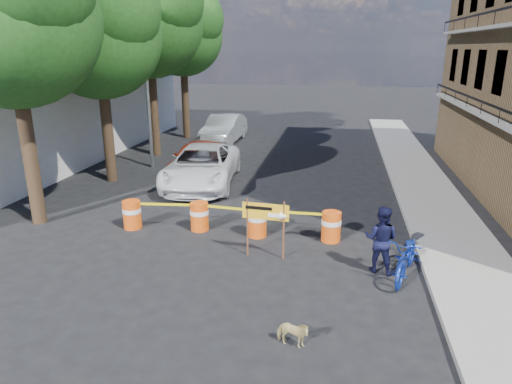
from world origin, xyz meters
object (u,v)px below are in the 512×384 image
at_px(suv_white, 202,166).
at_px(sedan_red, 197,157).
at_px(bicycle, 409,237).
at_px(sedan_silver, 224,129).
at_px(barrel_mid_left, 199,216).
at_px(pedestrian, 381,239).
at_px(barrel_mid_right, 257,222).
at_px(detour_sign, 271,217).
at_px(barrel_far_right, 331,226).
at_px(barrel_far_left, 132,214).
at_px(dog, 292,334).

bearing_deg(suv_white, sedan_red, 108.05).
relative_size(bicycle, sedan_silver, 0.43).
xyz_separation_m(barrel_mid_left, bicycle, (5.97, -2.06, 0.61)).
bearing_deg(pedestrian, barrel_mid_left, -1.68).
bearing_deg(barrel_mid_right, sedan_red, 120.79).
relative_size(barrel_mid_left, detour_sign, 0.55).
xyz_separation_m(sedan_red, sedan_silver, (-0.48, 7.00, 0.10)).
distance_m(barrel_mid_left, detour_sign, 3.01).
distance_m(barrel_far_right, bicycle, 2.78).
relative_size(pedestrian, bicycle, 0.81).
height_order(pedestrian, sedan_red, pedestrian).
bearing_deg(sedan_red, barrel_mid_right, -56.07).
distance_m(barrel_mid_right, barrel_far_right, 2.20).
bearing_deg(bicycle, barrel_mid_right, 172.98).
bearing_deg(detour_sign, suv_white, 125.22).
relative_size(detour_sign, pedestrian, 0.93).
relative_size(detour_sign, suv_white, 0.28).
relative_size(barrel_far_left, barrel_far_right, 1.00).
xyz_separation_m(barrel_far_left, bicycle, (8.11, -1.83, 0.61)).
height_order(barrel_far_right, sedan_silver, sedan_silver).
bearing_deg(barrel_far_left, barrel_far_right, 1.03).
distance_m(barrel_far_left, pedestrian, 7.65).
height_order(barrel_mid_right, sedan_red, sedan_red).
bearing_deg(barrel_far_right, dog, -96.49).
xyz_separation_m(detour_sign, suv_white, (-3.84, 6.34, -0.39)).
bearing_deg(barrel_far_right, sedan_silver, 116.05).
bearing_deg(dog, suv_white, 36.75).
xyz_separation_m(barrel_far_left, barrel_mid_right, (4.01, 0.07, 0.00)).
distance_m(barrel_far_left, barrel_mid_left, 2.15).
bearing_deg(detour_sign, sedan_silver, 112.69).
bearing_deg(barrel_mid_left, suv_white, 105.86).
distance_m(detour_sign, sedan_red, 9.37).
distance_m(barrel_mid_right, sedan_red, 7.85).
relative_size(barrel_mid_right, dog, 1.35).
xyz_separation_m(barrel_mid_right, detour_sign, (0.61, -1.39, 0.71)).
distance_m(pedestrian, sedan_red, 11.26).
height_order(barrel_far_left, pedestrian, pedestrian).
relative_size(barrel_far_left, sedan_red, 0.21).
distance_m(barrel_far_left, bicycle, 8.33).
bearing_deg(detour_sign, sedan_red, 123.70).
distance_m(barrel_far_left, dog, 7.58).
bearing_deg(sedan_silver, barrel_far_left, -86.42).
xyz_separation_m(barrel_far_right, pedestrian, (1.26, -1.71, 0.41)).
bearing_deg(barrel_mid_left, bicycle, -19.05).
distance_m(pedestrian, bicycle, 0.71).
xyz_separation_m(barrel_far_left, sedan_red, (-0.01, 6.81, 0.25)).
bearing_deg(barrel_mid_left, barrel_mid_right, -4.97).
distance_m(barrel_mid_right, suv_white, 5.92).
bearing_deg(sedan_silver, barrel_mid_right, -70.34).
xyz_separation_m(bicycle, suv_white, (-7.33, 6.85, -0.28)).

